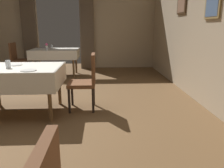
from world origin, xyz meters
TOP-DOWN VIEW (x-y plane):
  - ground at (0.00, 0.00)m, footprint 10.08×10.08m
  - wall_right at (3.20, -0.00)m, footprint 0.16×8.40m
  - wall_back at (0.00, 4.18)m, footprint 6.40×0.27m
  - dining_table_mid at (0.08, 0.07)m, footprint 1.30×0.99m
  - dining_table_far at (0.08, 2.95)m, footprint 1.31×0.89m
  - chair_mid_right at (1.12, 0.19)m, footprint 0.44×0.44m
  - chair_far_left at (-0.96, 2.93)m, footprint 0.44×0.44m
  - glass_mid_a at (-0.02, -0.05)m, footprint 0.07×0.07m
  - plate_mid_b at (0.34, -0.26)m, footprint 0.22×0.22m
  - plate_mid_d at (-0.01, 0.22)m, footprint 0.22×0.22m
  - flower_vase_far at (-0.08, 2.67)m, footprint 0.07×0.07m
  - glass_far_b at (-0.07, 3.23)m, footprint 0.07×0.07m
  - plate_far_c at (0.49, 2.75)m, footprint 0.19×0.19m

SIDE VIEW (x-z plane):
  - ground at x=0.00m, z-range 0.00..0.00m
  - chair_mid_right at x=1.12m, z-range 0.05..0.98m
  - chair_far_left at x=-0.96m, z-range 0.05..0.98m
  - dining_table_mid at x=0.08m, z-range 0.27..1.02m
  - dining_table_far at x=0.08m, z-range 0.28..1.03m
  - plate_mid_b at x=0.34m, z-range 0.75..0.76m
  - plate_mid_d at x=-0.01m, z-range 0.75..0.76m
  - plate_far_c at x=0.49m, z-range 0.75..0.76m
  - glass_far_b at x=-0.07m, z-range 0.75..0.85m
  - glass_mid_a at x=-0.02m, z-range 0.75..0.87m
  - flower_vase_far at x=-0.08m, z-range 0.76..0.94m
  - wall_right at x=3.20m, z-range 0.00..3.00m
  - wall_back at x=0.00m, z-range 0.02..3.02m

